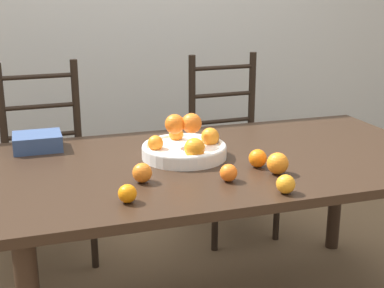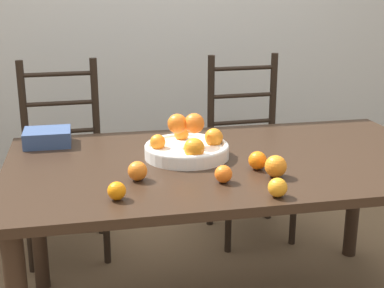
% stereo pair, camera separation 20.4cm
% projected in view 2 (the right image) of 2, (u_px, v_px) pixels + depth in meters
% --- Properties ---
extents(wall_back, '(8.00, 0.06, 2.60)m').
position_uv_depth(wall_back, '(166.00, 2.00, 3.44)').
color(wall_back, beige).
rests_on(wall_back, ground_plane).
extents(dining_table, '(1.77, 0.99, 0.73)m').
position_uv_depth(dining_table, '(229.00, 178.00, 2.17)').
color(dining_table, black).
rests_on(dining_table, ground_plane).
extents(fruit_bowl, '(0.34, 0.34, 0.18)m').
position_uv_depth(fruit_bowl, '(187.00, 146.00, 2.15)').
color(fruit_bowl, white).
rests_on(fruit_bowl, dining_table).
extents(orange_loose_0, '(0.06, 0.06, 0.06)m').
position_uv_depth(orange_loose_0, '(117.00, 191.00, 1.73)').
color(orange_loose_0, orange).
rests_on(orange_loose_0, dining_table).
extents(orange_loose_1, '(0.08, 0.08, 0.08)m').
position_uv_depth(orange_loose_1, '(276.00, 166.00, 1.93)').
color(orange_loose_1, orange).
rests_on(orange_loose_1, dining_table).
extents(orange_loose_2, '(0.07, 0.07, 0.07)m').
position_uv_depth(orange_loose_2, '(258.00, 160.00, 2.02)').
color(orange_loose_2, orange).
rests_on(orange_loose_2, dining_table).
extents(orange_loose_3, '(0.07, 0.07, 0.07)m').
position_uv_depth(orange_loose_3, '(138.00, 171.00, 1.90)').
color(orange_loose_3, orange).
rests_on(orange_loose_3, dining_table).
extents(orange_loose_4, '(0.06, 0.06, 0.06)m').
position_uv_depth(orange_loose_4, '(278.00, 187.00, 1.75)').
color(orange_loose_4, orange).
rests_on(orange_loose_4, dining_table).
extents(orange_loose_5, '(0.06, 0.06, 0.06)m').
position_uv_depth(orange_loose_5, '(223.00, 174.00, 1.88)').
color(orange_loose_5, orange).
rests_on(orange_loose_5, dining_table).
extents(chair_left, '(0.43, 0.42, 1.03)m').
position_uv_depth(chair_left, '(64.00, 165.00, 2.85)').
color(chair_left, black).
rests_on(chair_left, ground_plane).
extents(chair_right, '(0.44, 0.42, 1.03)m').
position_uv_depth(chair_right, '(249.00, 153.00, 3.05)').
color(chair_right, black).
rests_on(chair_right, ground_plane).
extents(book_stack, '(0.20, 0.17, 0.07)m').
position_uv_depth(book_stack, '(47.00, 137.00, 2.32)').
color(book_stack, '#334770').
rests_on(book_stack, dining_table).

